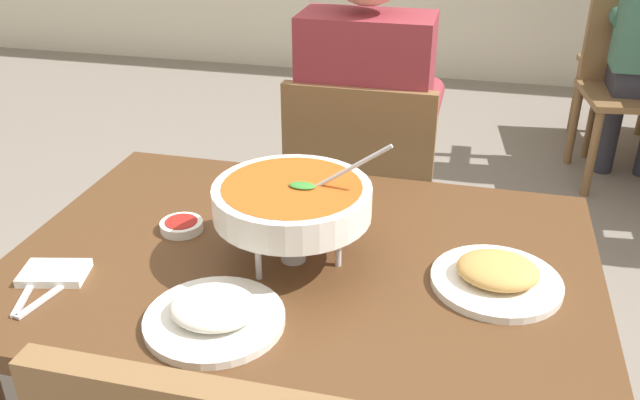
{
  "coord_description": "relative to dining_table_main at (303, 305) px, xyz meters",
  "views": [
    {
      "loc": [
        0.3,
        -1.08,
        1.44
      ],
      "look_at": [
        0.0,
        0.15,
        0.78
      ],
      "focal_mm": 37.56,
      "sensor_mm": 36.0,
      "label": 1
    }
  ],
  "objects": [
    {
      "name": "curry_bowl",
      "position": [
        -0.01,
        -0.02,
        0.25
      ],
      "size": [
        0.33,
        0.3,
        0.26
      ],
      "color": "silver",
      "rests_on": "dining_table_main"
    },
    {
      "name": "chair_bg_right",
      "position": [
        1.0,
        2.28,
        -0.11
      ],
      "size": [
        0.49,
        0.49,
        0.9
      ],
      "color": "brown",
      "rests_on": "ground_plane"
    },
    {
      "name": "napkin_folded",
      "position": [
        -0.43,
        -0.18,
        0.13
      ],
      "size": [
        0.13,
        0.1,
        0.02
      ],
      "primitive_type": "cube",
      "rotation": [
        0.0,
        0.0,
        0.23
      ],
      "color": "white",
      "rests_on": "dining_table_main"
    },
    {
      "name": "sauce_dish",
      "position": [
        -0.27,
        0.04,
        0.13
      ],
      "size": [
        0.09,
        0.09,
        0.02
      ],
      "color": "white",
      "rests_on": "dining_table_main"
    },
    {
      "name": "diner_main",
      "position": [
        0.0,
        0.72,
        0.13
      ],
      "size": [
        0.4,
        0.45,
        1.31
      ],
      "color": "#2D2D38",
      "rests_on": "ground_plane"
    },
    {
      "name": "spoon_utensil",
      "position": [
        -0.4,
        -0.23,
        0.12
      ],
      "size": [
        0.05,
        0.17,
        0.01
      ],
      "primitive_type": "cube",
      "rotation": [
        0.0,
        0.0,
        -0.2
      ],
      "color": "silver",
      "rests_on": "dining_table_main"
    },
    {
      "name": "chair_diner_main",
      "position": [
        -0.0,
        0.69,
        -0.11
      ],
      "size": [
        0.44,
        0.44,
        0.9
      ],
      "color": "brown",
      "rests_on": "ground_plane"
    },
    {
      "name": "fork_utensil",
      "position": [
        -0.45,
        -0.23,
        0.12
      ],
      "size": [
        0.06,
        0.17,
        0.01
      ],
      "primitive_type": "cube",
      "rotation": [
        0.0,
        0.0,
        0.31
      ],
      "color": "silver",
      "rests_on": "dining_table_main"
    },
    {
      "name": "rice_plate",
      "position": [
        -0.09,
        -0.24,
        0.14
      ],
      "size": [
        0.24,
        0.24,
        0.06
      ],
      "color": "white",
      "rests_on": "dining_table_main"
    },
    {
      "name": "dining_table_main",
      "position": [
        0.0,
        0.0,
        0.0
      ],
      "size": [
        1.15,
        0.8,
        0.73
      ],
      "color": "#51331C",
      "rests_on": "ground_plane"
    },
    {
      "name": "appetizer_plate",
      "position": [
        0.37,
        -0.01,
        0.14
      ],
      "size": [
        0.24,
        0.24,
        0.06
      ],
      "color": "white",
      "rests_on": "dining_table_main"
    }
  ]
}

